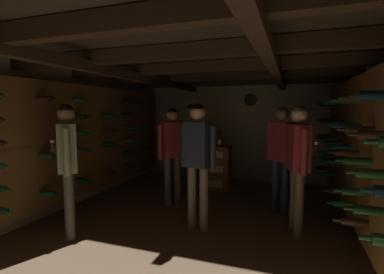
{
  "coord_description": "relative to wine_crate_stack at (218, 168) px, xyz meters",
  "views": [
    {
      "loc": [
        1.26,
        -3.45,
        1.64
      ],
      "look_at": [
        -0.18,
        0.62,
        1.23
      ],
      "focal_mm": 26.56,
      "sensor_mm": 36.0,
      "label": 1
    }
  ],
  "objects": [
    {
      "name": "person_guest_mid_left",
      "position": [
        -1.24,
        -2.8,
        0.59
      ],
      "size": [
        0.44,
        0.43,
        1.71
      ],
      "color": "#4C473D",
      "rests_on": "ground_plane"
    },
    {
      "name": "room_shell",
      "position": [
        0.17,
        -1.9,
        0.98
      ],
      "size": [
        4.72,
        6.52,
        2.41
      ],
      "color": "beige",
      "rests_on": "ground_plane"
    },
    {
      "name": "person_guest_rear_center",
      "position": [
        -0.37,
        -0.58,
        0.62
      ],
      "size": [
        0.47,
        0.43,
        1.75
      ],
      "color": "#232D4C",
      "rests_on": "ground_plane"
    },
    {
      "name": "person_guest_mid_right",
      "position": [
        1.51,
        -1.71,
        0.58
      ],
      "size": [
        0.39,
        0.52,
        1.7
      ],
      "color": "brown",
      "rests_on": "ground_plane"
    },
    {
      "name": "person_host_center",
      "position": [
        0.23,
        -2.01,
        0.6
      ],
      "size": [
        0.53,
        0.29,
        1.73
      ],
      "color": "brown",
      "rests_on": "ground_plane"
    },
    {
      "name": "person_guest_far_left",
      "position": [
        -0.48,
        -1.21,
        0.57
      ],
      "size": [
        0.38,
        0.46,
        1.68
      ],
      "color": "#4C473D",
      "rests_on": "ground_plane"
    },
    {
      "name": "person_guest_far_right",
      "position": [
        1.27,
        -1.01,
        0.58
      ],
      "size": [
        0.46,
        0.38,
        1.69
      ],
      "color": "#232D4C",
      "rests_on": "ground_plane"
    },
    {
      "name": "wine_crate_stack",
      "position": [
        0.0,
        0.0,
        0.0
      ],
      "size": [
        0.52,
        0.35,
        0.9
      ],
      "color": "brown",
      "rests_on": "ground_plane"
    },
    {
      "name": "display_bottle",
      "position": [
        0.06,
        -0.06,
        0.59
      ],
      "size": [
        0.08,
        0.08,
        0.35
      ],
      "color": "#0F2838",
      "rests_on": "wine_crate_stack"
    },
    {
      "name": "ground_plane",
      "position": [
        0.17,
        -2.17,
        -0.45
      ],
      "size": [
        8.4,
        8.4,
        0.0
      ],
      "primitive_type": "plane",
      "color": "#8C7051"
    }
  ]
}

